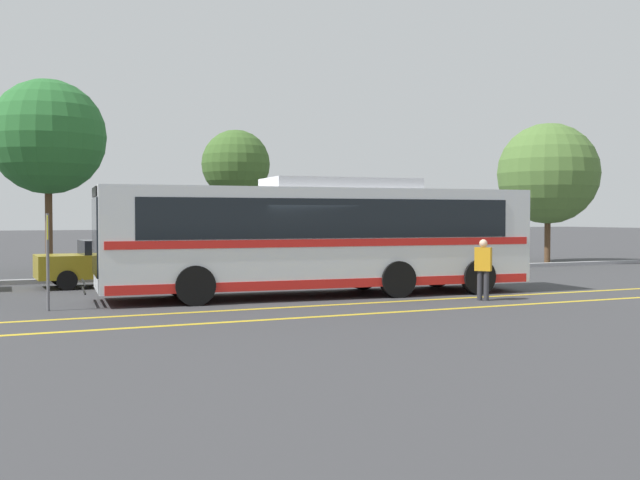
% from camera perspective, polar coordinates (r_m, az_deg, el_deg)
% --- Properties ---
extents(ground_plane, '(220.00, 220.00, 0.00)m').
position_cam_1_polar(ground_plane, '(20.58, -1.63, -4.36)').
color(ground_plane, '#38383A').
extents(lane_strip_0, '(32.01, 0.20, 0.01)m').
position_cam_1_polar(lane_strip_0, '(18.98, 2.72, -4.87)').
color(lane_strip_0, gold).
rests_on(lane_strip_0, ground_plane).
extents(lane_strip_1, '(32.01, 0.20, 0.01)m').
position_cam_1_polar(lane_strip_1, '(17.35, 5.51, -5.50)').
color(lane_strip_1, gold).
rests_on(lane_strip_1, ground_plane).
extents(curb_strip, '(40.01, 0.36, 0.15)m').
position_cam_1_polar(curb_strip, '(27.61, -6.08, -2.64)').
color(curb_strip, '#99999E').
rests_on(curb_strip, ground_plane).
extents(transit_bus, '(12.46, 3.51, 3.26)m').
position_cam_1_polar(transit_bus, '(20.85, 0.03, 0.40)').
color(transit_bus, silver).
rests_on(transit_bus, ground_plane).
extents(parked_car_1, '(4.30, 2.00, 1.46)m').
position_cam_1_polar(parked_car_1, '(24.61, -15.90, -1.66)').
color(parked_car_1, olive).
rests_on(parked_car_1, ground_plane).
extents(parked_car_2, '(4.75, 2.09, 1.28)m').
position_cam_1_polar(parked_car_2, '(26.43, -1.61, -1.54)').
color(parked_car_2, '#9E9EA3').
rests_on(parked_car_2, ground_plane).
extents(parked_car_3, '(4.42, 2.15, 1.40)m').
position_cam_1_polar(parked_car_3, '(29.26, 8.89, -1.14)').
color(parked_car_3, silver).
rests_on(parked_car_3, ground_plane).
extents(pedestrian_0, '(0.44, 0.46, 1.61)m').
position_cam_1_polar(pedestrian_0, '(20.08, 12.33, -1.95)').
color(pedestrian_0, '#2D2D33').
rests_on(pedestrian_0, ground_plane).
extents(bus_stop_sign, '(0.07, 0.40, 2.28)m').
position_cam_1_polar(bus_stop_sign, '(18.55, -20.04, -0.66)').
color(bus_stop_sign, '#59595E').
rests_on(bus_stop_sign, ground_plane).
extents(tree_0, '(4.46, 4.46, 7.54)m').
position_cam_1_polar(tree_0, '(31.18, -20.03, 7.38)').
color(tree_0, '#513823').
rests_on(tree_0, ground_plane).
extents(tree_1, '(2.89, 2.89, 5.87)m').
position_cam_1_polar(tree_1, '(31.93, -6.43, 5.72)').
color(tree_1, '#513823').
rests_on(tree_1, ground_plane).
extents(tree_3, '(4.79, 4.79, 6.65)m').
position_cam_1_polar(tree_3, '(37.34, 16.98, 4.86)').
color(tree_3, '#513823').
rests_on(tree_3, ground_plane).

